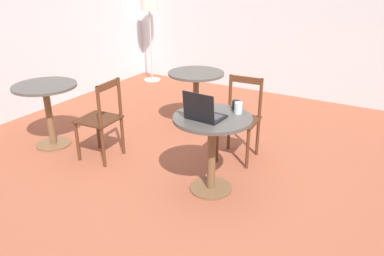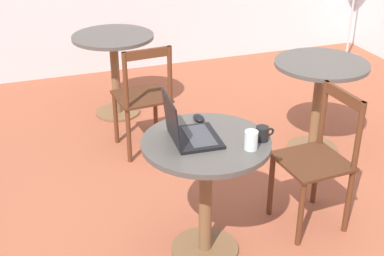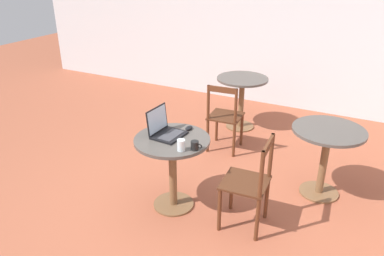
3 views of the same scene
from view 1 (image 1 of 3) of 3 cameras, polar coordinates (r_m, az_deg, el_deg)
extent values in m
plane|color=#9E5138|center=(3.68, 2.70, -9.02)|extent=(16.00, 16.00, 0.00)
cube|color=silver|center=(6.20, 17.56, 16.50)|extent=(0.06, 9.40, 2.70)
cylinder|color=brown|center=(3.65, 2.87, -9.10)|extent=(0.40, 0.40, 0.02)
cylinder|color=brown|center=(3.47, 2.99, -4.08)|extent=(0.08, 0.08, 0.70)
cylinder|color=#4C4742|center=(3.32, 3.12, 1.51)|extent=(0.71, 0.71, 0.03)
cylinder|color=brown|center=(5.02, 0.59, 0.31)|extent=(0.40, 0.40, 0.02)
cylinder|color=brown|center=(4.89, 0.60, 4.19)|extent=(0.08, 0.08, 0.70)
cylinder|color=#4C4742|center=(4.79, 0.62, 8.32)|extent=(0.71, 0.71, 0.03)
cylinder|color=brown|center=(4.81, -20.31, -2.26)|extent=(0.40, 0.40, 0.02)
cylinder|color=brown|center=(4.68, -20.91, 1.72)|extent=(0.08, 0.08, 0.70)
cylinder|color=#4C4742|center=(4.57, -21.56, 5.97)|extent=(0.71, 0.71, 0.03)
cylinder|color=#562D19|center=(3.95, 8.47, -3.21)|extent=(0.04, 0.04, 0.44)
cylinder|color=#562D19|center=(4.05, 3.83, -2.27)|extent=(0.04, 0.04, 0.44)
cylinder|color=#562D19|center=(4.25, 9.97, -1.34)|extent=(0.04, 0.04, 0.44)
cylinder|color=#562D19|center=(4.34, 5.62, -0.51)|extent=(0.04, 0.04, 0.44)
cube|color=#492715|center=(4.05, 7.13, 1.18)|extent=(0.42, 0.42, 0.02)
cylinder|color=#562D19|center=(4.08, 10.41, 4.50)|extent=(0.04, 0.04, 0.43)
cylinder|color=#562D19|center=(4.18, 5.86, 5.23)|extent=(0.04, 0.04, 0.43)
cube|color=#562D19|center=(4.08, 8.25, 7.27)|extent=(0.05, 0.38, 0.07)
cylinder|color=#562D19|center=(4.25, -17.05, -2.02)|extent=(0.04, 0.04, 0.44)
cylinder|color=#562D19|center=(4.49, -14.14, -0.35)|extent=(0.04, 0.04, 0.44)
cylinder|color=#562D19|center=(4.04, -13.38, -2.96)|extent=(0.04, 0.04, 0.44)
cylinder|color=#562D19|center=(4.28, -10.54, -1.16)|extent=(0.04, 0.04, 0.44)
cube|color=#492715|center=(4.17, -14.08, 1.30)|extent=(0.43, 0.43, 0.02)
cylinder|color=#562D19|center=(3.87, -13.99, 3.13)|extent=(0.04, 0.04, 0.43)
cylinder|color=#562D19|center=(4.12, -10.99, 4.64)|extent=(0.04, 0.04, 0.43)
cube|color=#562D19|center=(3.94, -12.67, 6.37)|extent=(0.38, 0.05, 0.07)
cylinder|color=#B7B7B7|center=(7.21, -6.07, 7.32)|extent=(0.32, 0.32, 0.02)
cylinder|color=#B7B7B7|center=(7.06, -6.29, 12.31)|extent=(0.02, 0.02, 1.28)
cylinder|color=beige|center=(6.96, -6.58, 18.61)|extent=(0.30, 0.30, 0.30)
cube|color=black|center=(3.29, 2.22, 1.74)|extent=(0.26, 0.32, 0.02)
cube|color=#38383D|center=(3.30, 2.40, 2.02)|extent=(0.15, 0.27, 0.00)
cube|color=black|center=(3.13, 0.96, 3.22)|extent=(0.05, 0.31, 0.24)
cube|color=#9EB2C6|center=(3.14, 1.01, 3.26)|extent=(0.04, 0.28, 0.22)
ellipsoid|color=black|center=(3.46, -0.20, 3.00)|extent=(0.06, 0.10, 0.03)
cylinder|color=black|center=(3.51, 6.69, 3.54)|extent=(0.07, 0.07, 0.08)
torus|color=black|center=(3.55, 7.00, 3.82)|extent=(0.05, 0.01, 0.05)
cylinder|color=silver|center=(3.39, 7.07, 3.05)|extent=(0.07, 0.07, 0.10)
camera|label=2|loc=(2.09, 62.11, 15.83)|focal=50.00mm
camera|label=3|loc=(4.54, 50.42, 19.72)|focal=35.00mm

